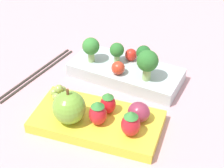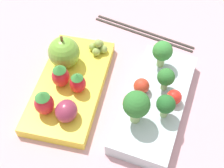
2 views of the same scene
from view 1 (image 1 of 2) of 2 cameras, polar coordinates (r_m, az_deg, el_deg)
name	(u,v)px [view 1 (image 1 of 2)]	position (r m, az deg, el deg)	size (l,w,h in m)	color
ground_plane	(112,98)	(0.69, -0.06, -2.17)	(4.00, 4.00, 0.00)	#C6939E
bento_box_savoury	(125,72)	(0.74, 1.96, 1.81)	(0.22, 0.10, 0.03)	silver
bento_box_fruit	(97,122)	(0.63, -2.30, -5.73)	(0.22, 0.12, 0.02)	yellow
broccoli_floret_0	(147,62)	(0.68, 5.43, 3.38)	(0.04, 0.04, 0.06)	#93B770
broccoli_floret_1	(117,51)	(0.73, 0.76, 5.11)	(0.03, 0.03, 0.04)	#93B770
broccoli_floret_2	(144,54)	(0.72, 4.84, 4.65)	(0.03, 0.03, 0.04)	#93B770
broccoli_floret_3	(91,47)	(0.73, -3.24, 5.65)	(0.03, 0.03, 0.05)	#93B770
cherry_tomato_0	(130,55)	(0.74, 2.81, 4.51)	(0.02, 0.02, 0.02)	red
cherry_tomato_1	(118,68)	(0.70, 0.93, 2.46)	(0.03, 0.03, 0.03)	red
apple	(69,107)	(0.61, -6.57, -3.56)	(0.05, 0.05, 0.06)	#70A838
strawberry_0	(131,123)	(0.58, 2.86, -6.02)	(0.03, 0.03, 0.05)	red
strawberry_1	(108,103)	(0.62, -0.62, -2.90)	(0.03, 0.03, 0.04)	red
strawberry_2	(98,113)	(0.60, -2.18, -4.42)	(0.03, 0.03, 0.05)	red
plum	(139,112)	(0.61, 4.11, -4.29)	(0.04, 0.03, 0.03)	#892D47
grape_cluster	(59,93)	(0.67, -8.02, -1.32)	(0.04, 0.04, 0.03)	#8EA84C
chopsticks_pair	(37,73)	(0.77, -11.35, 1.62)	(0.05, 0.21, 0.01)	#332D28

